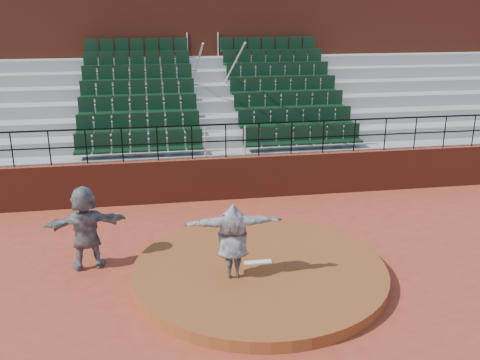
% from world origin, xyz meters
% --- Properties ---
extents(ground, '(90.00, 90.00, 0.00)m').
position_xyz_m(ground, '(0.00, 0.00, 0.00)').
color(ground, '#A13C24').
rests_on(ground, ground).
extents(pitchers_mound, '(5.50, 5.50, 0.25)m').
position_xyz_m(pitchers_mound, '(0.00, 0.00, 0.12)').
color(pitchers_mound, brown).
rests_on(pitchers_mound, ground).
extents(pitching_rubber, '(0.60, 0.15, 0.03)m').
position_xyz_m(pitching_rubber, '(0.00, 0.15, 0.27)').
color(pitching_rubber, white).
rests_on(pitching_rubber, pitchers_mound).
extents(boundary_wall, '(24.00, 0.30, 1.30)m').
position_xyz_m(boundary_wall, '(0.00, 5.00, 0.65)').
color(boundary_wall, maroon).
rests_on(boundary_wall, ground).
extents(wall_railing, '(24.04, 0.05, 1.03)m').
position_xyz_m(wall_railing, '(0.00, 5.00, 2.03)').
color(wall_railing, black).
rests_on(wall_railing, boundary_wall).
extents(seating_deck, '(24.00, 5.97, 4.63)m').
position_xyz_m(seating_deck, '(0.00, 8.64, 1.45)').
color(seating_deck, '#9A9A95').
rests_on(seating_deck, ground).
extents(press_box_facade, '(24.00, 3.00, 7.10)m').
position_xyz_m(press_box_facade, '(0.00, 12.60, 3.55)').
color(press_box_facade, maroon).
rests_on(press_box_facade, ground).
extents(pitcher, '(2.00, 0.62, 1.61)m').
position_xyz_m(pitcher, '(-0.63, -0.33, 1.06)').
color(pitcher, black).
rests_on(pitcher, pitchers_mound).
extents(fielder, '(1.84, 0.77, 1.92)m').
position_xyz_m(fielder, '(-3.70, 1.08, 0.96)').
color(fielder, black).
rests_on(fielder, ground).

